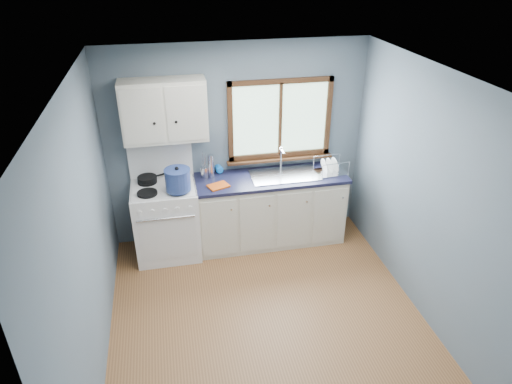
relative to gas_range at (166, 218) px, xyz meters
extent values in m
cube|color=brown|center=(0.95, -1.47, -0.50)|extent=(3.20, 3.60, 0.02)
cube|color=white|center=(0.95, -1.47, 2.02)|extent=(3.20, 3.60, 0.02)
cube|color=slate|center=(0.95, 0.34, 0.76)|extent=(3.20, 0.02, 2.50)
cube|color=slate|center=(-0.66, -1.47, 0.76)|extent=(0.02, 3.60, 2.50)
cube|color=slate|center=(2.56, -1.47, 0.76)|extent=(0.02, 3.60, 2.50)
cube|color=white|center=(0.00, -0.01, -0.03)|extent=(0.76, 0.65, 0.92)
cube|color=white|center=(0.00, 0.30, 0.65)|extent=(0.76, 0.05, 0.44)
cube|color=silver|center=(0.00, -0.01, 0.43)|extent=(0.72, 0.59, 0.01)
cylinder|color=black|center=(-0.18, -0.16, 0.45)|extent=(0.23, 0.23, 0.03)
cylinder|color=black|center=(0.18, -0.16, 0.45)|extent=(0.23, 0.23, 0.03)
cylinder|color=black|center=(-0.18, 0.14, 0.45)|extent=(0.23, 0.23, 0.03)
cylinder|color=black|center=(0.18, 0.14, 0.45)|extent=(0.23, 0.23, 0.03)
cylinder|color=silver|center=(0.00, -0.35, 0.21)|extent=(0.66, 0.02, 0.02)
cube|color=silver|center=(0.00, -0.33, -0.09)|extent=(0.66, 0.01, 0.55)
cube|color=beige|center=(1.31, 0.02, -0.05)|extent=(1.85, 0.60, 0.88)
cube|color=black|center=(1.31, 0.04, -0.45)|extent=(1.85, 0.54, 0.08)
cube|color=black|center=(1.31, 0.02, 0.41)|extent=(1.89, 0.64, 0.04)
cube|color=silver|center=(1.49, 0.02, 0.43)|extent=(0.84, 0.46, 0.01)
cube|color=silver|center=(1.29, 0.02, 0.36)|extent=(0.36, 0.40, 0.14)
cube|color=silver|center=(1.69, 0.02, 0.36)|extent=(0.36, 0.40, 0.14)
cylinder|color=silver|center=(1.49, 0.22, 0.57)|extent=(0.02, 0.02, 0.28)
cylinder|color=silver|center=(1.49, 0.15, 0.70)|extent=(0.02, 0.16, 0.02)
sphere|color=silver|center=(1.49, 0.22, 0.71)|extent=(0.04, 0.04, 0.04)
cube|color=#9EC6A8|center=(1.49, 0.32, 1.06)|extent=(1.22, 0.01, 0.92)
cube|color=#452714|center=(1.49, 0.30, 1.53)|extent=(1.30, 0.05, 0.06)
cube|color=#452714|center=(1.49, 0.30, 0.59)|extent=(1.30, 0.05, 0.06)
cube|color=#452714|center=(0.87, 0.30, 1.06)|extent=(0.06, 0.05, 1.00)
cube|color=#452714|center=(2.10, 0.30, 1.06)|extent=(0.06, 0.05, 1.00)
cube|color=#452714|center=(1.49, 0.30, 1.06)|extent=(0.03, 0.05, 0.92)
cube|color=#452714|center=(1.49, 0.27, 0.54)|extent=(1.36, 0.10, 0.03)
cube|color=beige|center=(0.10, 0.16, 1.31)|extent=(0.95, 0.32, 0.70)
cube|color=beige|center=(-0.14, -0.01, 1.31)|extent=(0.44, 0.01, 0.62)
cube|color=beige|center=(0.34, -0.01, 1.31)|extent=(0.44, 0.01, 0.62)
sphere|color=black|center=(-0.02, -0.02, 1.23)|extent=(0.03, 0.03, 0.03)
sphere|color=black|center=(0.22, -0.02, 1.23)|extent=(0.03, 0.03, 0.03)
cylinder|color=black|center=(-0.18, 0.15, 0.49)|extent=(0.30, 0.30, 0.05)
cube|color=black|center=(-0.02, 0.21, 0.49)|extent=(0.13, 0.07, 0.01)
cylinder|color=navy|center=(0.18, -0.17, 0.59)|extent=(0.35, 0.35, 0.24)
cylinder|color=navy|center=(0.18, -0.17, 0.71)|extent=(0.36, 0.36, 0.02)
sphere|color=black|center=(0.18, -0.17, 0.74)|extent=(0.05, 0.05, 0.04)
cylinder|color=silver|center=(0.52, 0.18, 0.49)|extent=(0.12, 0.12, 0.14)
cylinder|color=silver|center=(0.53, 0.19, 0.63)|extent=(0.01, 0.01, 0.20)
cylinder|color=silver|center=(0.50, 0.19, 0.65)|extent=(0.01, 0.01, 0.23)
cylinder|color=silver|center=(0.52, 0.16, 0.62)|extent=(0.01, 0.01, 0.18)
cylinder|color=silver|center=(0.59, 0.14, 0.58)|extent=(0.09, 0.09, 0.30)
imported|color=blue|center=(0.71, 0.21, 0.55)|extent=(0.11, 0.11, 0.24)
cube|color=#C64B11|center=(0.64, -0.12, 0.44)|extent=(0.28, 0.24, 0.02)
cube|color=silver|center=(2.07, -0.02, 0.43)|extent=(0.40, 0.32, 0.01)
cylinder|color=silver|center=(1.90, -0.17, 0.52)|extent=(0.01, 0.01, 0.18)
cylinder|color=silver|center=(2.26, -0.14, 0.52)|extent=(0.01, 0.01, 0.18)
cylinder|color=silver|center=(1.88, 0.10, 0.52)|extent=(0.01, 0.01, 0.18)
cylinder|color=silver|center=(2.24, 0.13, 0.52)|extent=(0.01, 0.01, 0.18)
cylinder|color=silver|center=(2.08, -0.15, 0.61)|extent=(0.36, 0.04, 0.01)
cylinder|color=silver|center=(2.06, 0.11, 0.61)|extent=(0.36, 0.04, 0.01)
cylinder|color=white|center=(1.98, -0.03, 0.52)|extent=(0.07, 0.20, 0.19)
cylinder|color=white|center=(2.05, -0.02, 0.52)|extent=(0.07, 0.20, 0.19)
cylinder|color=white|center=(2.12, -0.02, 0.52)|extent=(0.07, 0.20, 0.19)
camera|label=1|loc=(0.11, -4.87, 2.93)|focal=32.00mm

